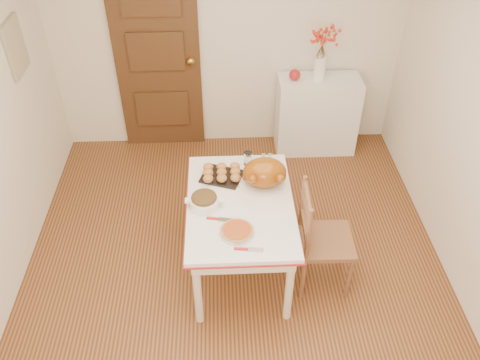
{
  "coord_description": "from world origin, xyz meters",
  "views": [
    {
      "loc": [
        -0.08,
        -2.67,
        3.24
      ],
      "look_at": [
        0.04,
        0.16,
        0.9
      ],
      "focal_mm": 37.31,
      "sensor_mm": 36.0,
      "label": 1
    }
  ],
  "objects_px": {
    "chair_oak": "(326,239)",
    "sideboard": "(317,115)",
    "kitchen_table": "(240,236)",
    "turkey_platter": "(265,174)",
    "pumpkin_pie": "(237,231)"
  },
  "relations": [
    {
      "from": "chair_oak",
      "to": "turkey_platter",
      "type": "distance_m",
      "value": 0.68
    },
    {
      "from": "sideboard",
      "to": "chair_oak",
      "type": "bearing_deg",
      "value": -97.27
    },
    {
      "from": "kitchen_table",
      "to": "turkey_platter",
      "type": "bearing_deg",
      "value": 43.02
    },
    {
      "from": "kitchen_table",
      "to": "turkey_platter",
      "type": "height_order",
      "value": "turkey_platter"
    },
    {
      "from": "chair_oak",
      "to": "pumpkin_pie",
      "type": "height_order",
      "value": "chair_oak"
    },
    {
      "from": "turkey_platter",
      "to": "pumpkin_pie",
      "type": "relative_size",
      "value": 1.63
    },
    {
      "from": "turkey_platter",
      "to": "pumpkin_pie",
      "type": "xyz_separation_m",
      "value": [
        -0.23,
        -0.5,
        -0.1
      ]
    },
    {
      "from": "kitchen_table",
      "to": "pumpkin_pie",
      "type": "bearing_deg",
      "value": -96.78
    },
    {
      "from": "sideboard",
      "to": "turkey_platter",
      "type": "xyz_separation_m",
      "value": [
        -0.69,
        -1.49,
        0.42
      ]
    },
    {
      "from": "sideboard",
      "to": "kitchen_table",
      "type": "relative_size",
      "value": 0.7
    },
    {
      "from": "kitchen_table",
      "to": "pumpkin_pie",
      "type": "relative_size",
      "value": 4.98
    },
    {
      "from": "chair_oak",
      "to": "sideboard",
      "type": "bearing_deg",
      "value": -5.68
    },
    {
      "from": "pumpkin_pie",
      "to": "sideboard",
      "type": "bearing_deg",
      "value": 65.16
    },
    {
      "from": "kitchen_table",
      "to": "turkey_platter",
      "type": "xyz_separation_m",
      "value": [
        0.19,
        0.18,
        0.48
      ]
    },
    {
      "from": "kitchen_table",
      "to": "chair_oak",
      "type": "height_order",
      "value": "chair_oak"
    }
  ]
}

